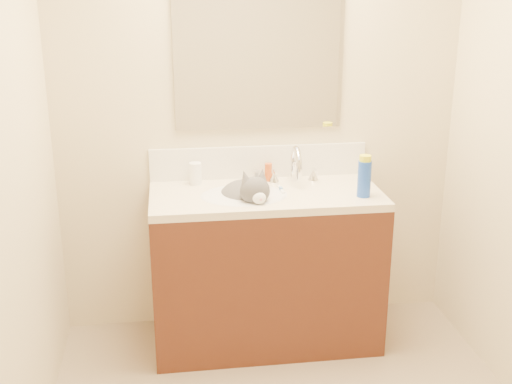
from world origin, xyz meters
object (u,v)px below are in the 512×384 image
object	(u,v)px
silver_jar	(257,176)
amber_bottle	(268,172)
vanity_cabinet	(266,271)
faucet	(295,168)
cat	(248,199)
basin	(244,208)
spray_can	(364,179)
pill_bottle	(196,174)

from	to	relation	value
silver_jar	amber_bottle	bearing A→B (deg)	10.27
vanity_cabinet	silver_jar	world-z (taller)	silver_jar
faucet	cat	xyz separation A→B (m)	(-0.28, -0.14, -0.12)
basin	faucet	size ratio (longest dim) A/B	1.61
vanity_cabinet	silver_jar	bearing A→B (deg)	95.91
spray_can	basin	bearing A→B (deg)	170.08
cat	silver_jar	xyz separation A→B (m)	(0.08, 0.19, 0.06)
cat	pill_bottle	size ratio (longest dim) A/B	3.57
vanity_cabinet	basin	bearing A→B (deg)	-165.96
vanity_cabinet	amber_bottle	size ratio (longest dim) A/B	12.30
cat	vanity_cabinet	bearing A→B (deg)	-8.45
vanity_cabinet	pill_bottle	xyz separation A→B (m)	(-0.35, 0.19, 0.51)
vanity_cabinet	faucet	distance (m)	0.58
silver_jar	spray_can	size ratio (longest dim) A/B	0.32
pill_bottle	amber_bottle	world-z (taller)	pill_bottle
basin	vanity_cabinet	bearing A→B (deg)	14.04
vanity_cabinet	basin	xyz separation A→B (m)	(-0.12, -0.03, 0.38)
vanity_cabinet	faucet	bearing A→B (deg)	37.29
cat	amber_bottle	xyz separation A→B (m)	(0.14, 0.20, 0.08)
vanity_cabinet	amber_bottle	world-z (taller)	amber_bottle
vanity_cabinet	amber_bottle	bearing A→B (deg)	77.88
faucet	pill_bottle	world-z (taller)	faucet
faucet	amber_bottle	size ratio (longest dim) A/B	2.87
silver_jar	vanity_cabinet	bearing A→B (deg)	-84.09
spray_can	cat	bearing A→B (deg)	167.40
spray_can	vanity_cabinet	bearing A→B (deg)	164.30
pill_bottle	spray_can	bearing A→B (deg)	-21.10
vanity_cabinet	basin	size ratio (longest dim) A/B	2.67
vanity_cabinet	silver_jar	distance (m)	0.51
basin	pill_bottle	world-z (taller)	pill_bottle
faucet	basin	bearing A→B (deg)	-150.88
pill_bottle	silver_jar	world-z (taller)	pill_bottle
vanity_cabinet	cat	world-z (taller)	cat
basin	amber_bottle	world-z (taller)	amber_bottle
vanity_cabinet	cat	size ratio (longest dim) A/B	2.82
faucet	spray_can	bearing A→B (deg)	-42.24
basin	faucet	distance (m)	0.38
basin	pill_bottle	xyz separation A→B (m)	(-0.23, 0.22, 0.13)
amber_bottle	spray_can	world-z (taller)	spray_can
silver_jar	amber_bottle	size ratio (longest dim) A/B	0.61
spray_can	amber_bottle	bearing A→B (deg)	142.78
basin	cat	distance (m)	0.05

